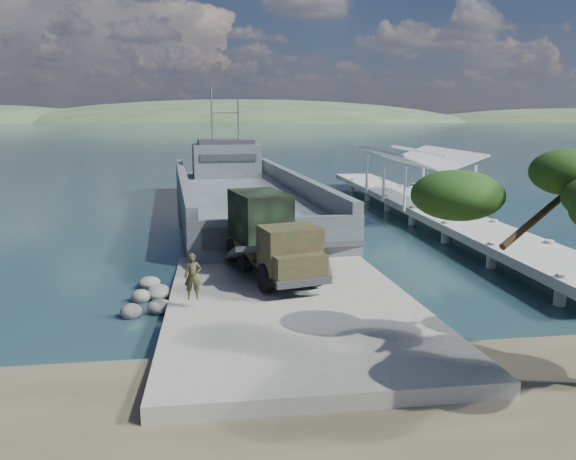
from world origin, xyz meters
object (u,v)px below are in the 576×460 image
at_px(landing_craft, 241,202).
at_px(sailboat_far, 427,189).
at_px(military_truck, 269,235).
at_px(soldier, 193,286).
at_px(pier, 420,197).
at_px(sailboat_near, 420,193).

height_order(landing_craft, sailboat_far, landing_craft).
bearing_deg(military_truck, soldier, -139.54).
xyz_separation_m(military_truck, sailboat_far, (19.69, 29.98, -2.02)).
height_order(pier, soldier, pier).
relative_size(pier, soldier, 24.18).
bearing_deg(sailboat_near, soldier, -113.10).
bearing_deg(military_truck, sailboat_near, 43.53).
xyz_separation_m(pier, military_truck, (-13.49, -15.78, 0.75)).
distance_m(military_truck, sailboat_near, 32.57).
distance_m(pier, sailboat_near, 12.27).
distance_m(military_truck, sailboat_far, 35.92).
xyz_separation_m(pier, soldier, (-16.95, -20.48, -0.19)).
distance_m(pier, soldier, 26.58).
bearing_deg(landing_craft, military_truck, -93.24).
bearing_deg(landing_craft, soldier, -101.62).
relative_size(landing_craft, sailboat_near, 6.43).
distance_m(soldier, sailboat_far, 41.71).
height_order(soldier, sailboat_far, sailboat_far).
bearing_deg(soldier, military_truck, 50.95).
relative_size(pier, landing_craft, 1.13).
height_order(landing_craft, military_truck, landing_craft).
relative_size(pier, sailboat_near, 7.29).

